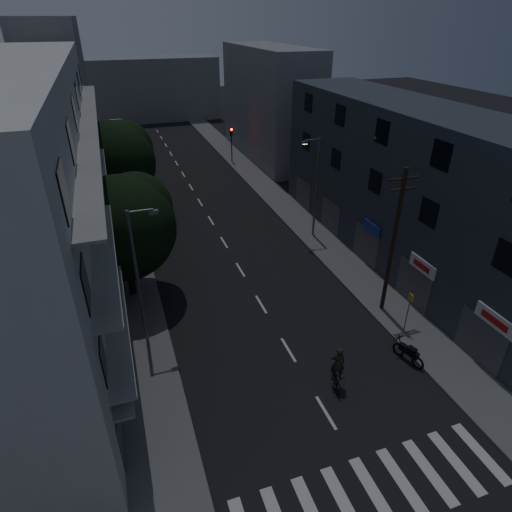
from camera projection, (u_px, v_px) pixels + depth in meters
ground at (210, 218)px, 38.74m from camera, size 160.00×160.00×0.00m
sidewalk_left at (124, 229)px, 36.58m from camera, size 3.00×90.00×0.15m
sidewalk_right at (286, 207)px, 40.82m from camera, size 3.00×90.00×0.15m
crosswalk at (373, 492)px, 16.49m from camera, size 10.90×3.00×0.01m
lane_markings at (195, 194)px, 43.89m from camera, size 0.15×60.50×0.01m
building_left at (39, 185)px, 26.15m from camera, size 7.00×36.00×14.00m
building_right at (406, 186)px, 30.36m from camera, size 6.19×28.00×11.00m
building_far_left at (61, 94)px, 50.37m from camera, size 6.00×20.00×16.00m
building_far_right at (269, 104)px, 52.94m from camera, size 6.00×20.00×13.00m
building_far_end at (147, 89)px, 73.36m from camera, size 24.00×8.00×10.00m
tree_near at (123, 224)px, 25.67m from camera, size 6.45×6.45×7.96m
tree_mid at (114, 160)px, 35.68m from camera, size 6.98×6.98×8.59m
tree_far at (110, 148)px, 42.85m from camera, size 5.49×5.49×6.79m
traffic_signal_far_right at (231, 138)px, 51.77m from camera, size 0.28×0.37×4.10m
traffic_signal_far_left at (120, 151)px, 46.67m from camera, size 0.28×0.37×4.10m
street_lamp_left_near at (140, 275)px, 21.60m from camera, size 1.51×0.25×8.00m
street_lamp_right at (315, 184)px, 33.30m from camera, size 1.51×0.25×8.00m
street_lamp_left_far at (116, 159)px, 39.07m from camera, size 1.51×0.25×8.00m
utility_pole at (393, 241)px, 24.30m from camera, size 1.80×0.24×9.00m
bus_stop_sign at (409, 306)px, 23.88m from camera, size 0.06×0.35×2.52m
motorcycle at (408, 353)px, 22.53m from camera, size 0.79×1.95×1.28m
cyclist at (337, 373)px, 20.87m from camera, size 1.18×2.00×2.40m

